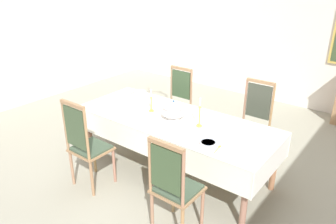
% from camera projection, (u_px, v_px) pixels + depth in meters
% --- Properties ---
extents(ground, '(7.71, 6.56, 0.04)m').
position_uv_depth(ground, '(178.00, 168.00, 4.53)').
color(ground, '#9E9D8B').
extents(back_wall, '(7.71, 0.08, 3.32)m').
position_uv_depth(back_wall, '(280.00, 19.00, 6.27)').
color(back_wall, silver).
rests_on(back_wall, ground).
extents(left_wall, '(0.08, 6.56, 3.32)m').
position_uv_depth(left_wall, '(11.00, 21.00, 6.04)').
color(left_wall, silver).
rests_on(left_wall, ground).
extents(dining_table, '(2.63, 1.02, 0.77)m').
position_uv_depth(dining_table, '(174.00, 124.00, 4.16)').
color(dining_table, '#A5755E').
rests_on(dining_table, ground).
extents(tablecloth, '(2.65, 1.04, 0.32)m').
position_uv_depth(tablecloth, '(174.00, 124.00, 4.16)').
color(tablecloth, white).
rests_on(tablecloth, dining_table).
extents(chair_south_a, '(0.44, 0.42, 1.17)m').
position_uv_depth(chair_south_a, '(86.00, 144.00, 3.89)').
color(chair_south_a, '#A2804F').
rests_on(chair_south_a, ground).
extents(chair_north_a, '(0.44, 0.42, 1.11)m').
position_uv_depth(chair_north_a, '(176.00, 101.00, 5.23)').
color(chair_north_a, '#997C5A').
rests_on(chair_north_a, ground).
extents(chair_south_b, '(0.44, 0.42, 1.11)m').
position_uv_depth(chair_south_b, '(174.00, 186.00, 3.16)').
color(chair_south_b, '#9D8258').
rests_on(chair_south_b, ground).
extents(chair_north_b, '(0.44, 0.42, 1.16)m').
position_uv_depth(chair_north_b, '(253.00, 121.00, 4.49)').
color(chair_north_b, '#A07650').
rests_on(chair_north_b, ground).
extents(soup_tureen, '(0.31, 0.31, 0.25)m').
position_uv_depth(soup_tureen, '(173.00, 110.00, 4.09)').
color(soup_tureen, silver).
rests_on(soup_tureen, tablecloth).
extents(candlestick_west, '(0.07, 0.07, 0.31)m').
position_uv_depth(candlestick_west, '(151.00, 103.00, 4.30)').
color(candlestick_west, gold).
rests_on(candlestick_west, tablecloth).
extents(candlestick_east, '(0.07, 0.07, 0.37)m').
position_uv_depth(candlestick_east, '(200.00, 115.00, 3.86)').
color(candlestick_east, gold).
rests_on(candlestick_east, tablecloth).
extents(bowl_near_left, '(0.19, 0.19, 0.04)m').
position_uv_depth(bowl_near_left, '(208.00, 143.00, 3.48)').
color(bowl_near_left, silver).
rests_on(bowl_near_left, tablecloth).
extents(bowl_near_right, '(0.19, 0.19, 0.04)m').
position_uv_depth(bowl_near_right, '(140.00, 93.00, 4.95)').
color(bowl_near_right, silver).
rests_on(bowl_near_right, tablecloth).
extents(spoon_primary, '(0.04, 0.18, 0.01)m').
position_uv_depth(spoon_primary, '(219.00, 147.00, 3.44)').
color(spoon_primary, gold).
rests_on(spoon_primary, tablecloth).
extents(spoon_secondary, '(0.04, 0.18, 0.01)m').
position_uv_depth(spoon_secondary, '(135.00, 92.00, 5.05)').
color(spoon_secondary, gold).
rests_on(spoon_secondary, tablecloth).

